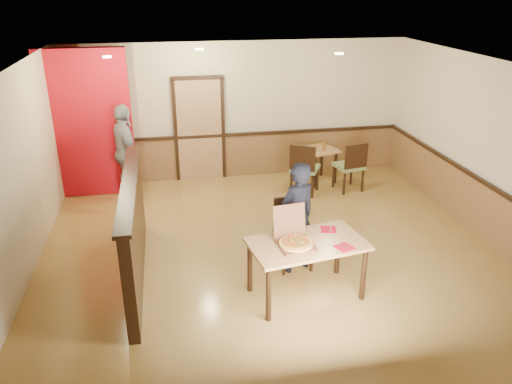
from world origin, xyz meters
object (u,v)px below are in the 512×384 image
(diner_chair, at_px, (292,230))
(pizza_box, at_px, (295,241))
(passerby, at_px, (126,153))
(side_table, at_px, (319,157))
(condiment, at_px, (324,147))
(main_table, at_px, (307,250))
(side_chair_right, at_px, (351,164))
(diner, at_px, (297,218))
(side_chair_left, at_px, (304,167))

(diner_chair, bearing_deg, pizza_box, -106.74)
(passerby, bearing_deg, side_table, -107.58)
(pizza_box, relative_size, condiment, 3.44)
(main_table, bearing_deg, side_chair_right, 51.34)
(diner, relative_size, pizza_box, 2.94)
(side_chair_left, bearing_deg, main_table, 104.25)
(main_table, relative_size, passerby, 0.88)
(diner, distance_m, pizza_box, 0.74)
(side_table, height_order, diner, diner)
(side_table, bearing_deg, main_table, -109.32)
(diner_chair, height_order, side_table, diner_chair)
(main_table, bearing_deg, condiment, 59.79)
(main_table, distance_m, side_chair_left, 3.43)
(side_chair_left, relative_size, side_chair_right, 1.02)
(diner_chair, xyz_separation_m, diner, (0.02, -0.15, 0.26))
(passerby, relative_size, condiment, 11.21)
(diner, relative_size, passerby, 0.90)
(main_table, height_order, condiment, condiment)
(main_table, height_order, side_table, main_table)
(main_table, height_order, diner, diner)
(pizza_box, bearing_deg, diner, 66.39)
(side_chair_right, xyz_separation_m, side_table, (-0.46, 0.62, -0.02))
(side_chair_left, xyz_separation_m, passerby, (-3.34, 0.46, 0.34))
(side_chair_left, height_order, diner, diner)
(passerby, relative_size, pizza_box, 3.26)
(side_table, xyz_separation_m, pizza_box, (-1.55, -3.96, 0.32))
(passerby, bearing_deg, condiment, -109.36)
(diner_chair, distance_m, pizza_box, 0.93)
(side_chair_right, bearing_deg, condiment, -62.89)
(condiment, bearing_deg, diner_chair, -115.41)
(side_table, relative_size, diner, 0.50)
(passerby, bearing_deg, side_chair_left, -117.79)
(condiment, bearing_deg, pizza_box, -112.79)
(side_chair_left, height_order, passerby, passerby)
(passerby, bearing_deg, side_chair_right, -116.14)
(side_chair_right, distance_m, passerby, 4.33)
(condiment, bearing_deg, side_table, 117.79)
(side_table, xyz_separation_m, passerby, (-3.83, -0.16, 0.38))
(diner_chair, relative_size, side_chair_left, 0.97)
(diner_chair, distance_m, side_chair_right, 3.08)
(pizza_box, bearing_deg, side_chair_right, 52.19)
(side_chair_left, distance_m, pizza_box, 3.52)
(diner, bearing_deg, side_chair_left, -132.44)
(side_table, distance_m, passerby, 3.85)
(side_chair_right, bearing_deg, pizza_box, 47.44)
(side_chair_left, relative_size, pizza_box, 1.87)
(main_table, xyz_separation_m, diner_chair, (0.02, 0.83, -0.13))
(side_table, distance_m, diner, 3.53)
(side_chair_right, bearing_deg, side_chair_left, -11.81)
(side_chair_left, height_order, pizza_box, pizza_box)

